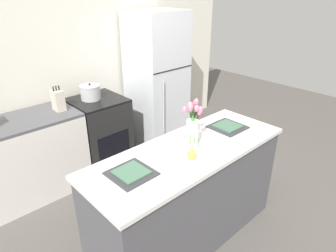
{
  "coord_description": "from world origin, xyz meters",
  "views": [
    {
      "loc": [
        -1.55,
        -1.42,
        2.12
      ],
      "look_at": [
        0.0,
        0.25,
        1.04
      ],
      "focal_mm": 32.0,
      "sensor_mm": 36.0,
      "label": 1
    }
  ],
  "objects_px": {
    "plate_setting_right": "(228,127)",
    "pear_figurine": "(192,154)",
    "flower_vase": "(192,129)",
    "knife_block": "(58,100)",
    "plate_setting_left": "(131,173)",
    "stove_range": "(100,133)",
    "cooking_pot": "(90,92)",
    "refrigerator": "(157,81)"
  },
  "relations": [
    {
      "from": "cooking_pot",
      "to": "plate_setting_right",
      "type": "bearing_deg",
      "value": -72.81
    },
    {
      "from": "stove_range",
      "to": "flower_vase",
      "type": "relative_size",
      "value": 2.15
    },
    {
      "from": "stove_range",
      "to": "cooking_pot",
      "type": "height_order",
      "value": "cooking_pot"
    },
    {
      "from": "pear_figurine",
      "to": "plate_setting_right",
      "type": "relative_size",
      "value": 0.4
    },
    {
      "from": "flower_vase",
      "to": "plate_setting_left",
      "type": "height_order",
      "value": "flower_vase"
    },
    {
      "from": "pear_figurine",
      "to": "cooking_pot",
      "type": "xyz_separation_m",
      "value": [
        0.15,
        1.76,
        0.01
      ]
    },
    {
      "from": "refrigerator",
      "to": "plate_setting_left",
      "type": "xyz_separation_m",
      "value": [
        -1.6,
        -1.57,
        0.01
      ]
    },
    {
      "from": "plate_setting_left",
      "to": "cooking_pot",
      "type": "relative_size",
      "value": 1.25
    },
    {
      "from": "cooking_pot",
      "to": "plate_setting_left",
      "type": "bearing_deg",
      "value": -110.67
    },
    {
      "from": "stove_range",
      "to": "knife_block",
      "type": "distance_m",
      "value": 0.73
    },
    {
      "from": "stove_range",
      "to": "knife_block",
      "type": "relative_size",
      "value": 3.3
    },
    {
      "from": "pear_figurine",
      "to": "plate_setting_left",
      "type": "xyz_separation_m",
      "value": [
        -0.45,
        0.15,
        -0.04
      ]
    },
    {
      "from": "flower_vase",
      "to": "knife_block",
      "type": "height_order",
      "value": "flower_vase"
    },
    {
      "from": "cooking_pot",
      "to": "flower_vase",
      "type": "bearing_deg",
      "value": -90.88
    },
    {
      "from": "refrigerator",
      "to": "pear_figurine",
      "type": "bearing_deg",
      "value": -123.77
    },
    {
      "from": "pear_figurine",
      "to": "knife_block",
      "type": "distance_m",
      "value": 1.72
    },
    {
      "from": "stove_range",
      "to": "plate_setting_right",
      "type": "height_order",
      "value": "plate_setting_right"
    },
    {
      "from": "refrigerator",
      "to": "plate_setting_right",
      "type": "bearing_deg",
      "value": -107.6
    },
    {
      "from": "refrigerator",
      "to": "cooking_pot",
      "type": "xyz_separation_m",
      "value": [
        -1.0,
        0.04,
        0.06
      ]
    },
    {
      "from": "plate_setting_right",
      "to": "pear_figurine",
      "type": "bearing_deg",
      "value": -166.81
    },
    {
      "from": "knife_block",
      "to": "refrigerator",
      "type": "bearing_deg",
      "value": 0.86
    },
    {
      "from": "plate_setting_right",
      "to": "knife_block",
      "type": "height_order",
      "value": "knife_block"
    },
    {
      "from": "flower_vase",
      "to": "knife_block",
      "type": "xyz_separation_m",
      "value": [
        -0.4,
        1.58,
        -0.09
      ]
    },
    {
      "from": "stove_range",
      "to": "pear_figurine",
      "type": "distance_m",
      "value": 1.81
    },
    {
      "from": "stove_range",
      "to": "cooking_pot",
      "type": "xyz_separation_m",
      "value": [
        -0.05,
        0.05,
        0.53
      ]
    },
    {
      "from": "stove_range",
      "to": "plate_setting_right",
      "type": "bearing_deg",
      "value": -73.86
    },
    {
      "from": "knife_block",
      "to": "stove_range",
      "type": "bearing_deg",
      "value": 2.51
    },
    {
      "from": "refrigerator",
      "to": "knife_block",
      "type": "height_order",
      "value": "refrigerator"
    },
    {
      "from": "pear_figurine",
      "to": "flower_vase",
      "type": "bearing_deg",
      "value": 42.81
    },
    {
      "from": "refrigerator",
      "to": "pear_figurine",
      "type": "distance_m",
      "value": 2.07
    },
    {
      "from": "cooking_pot",
      "to": "stove_range",
      "type": "bearing_deg",
      "value": -44.84
    },
    {
      "from": "stove_range",
      "to": "flower_vase",
      "type": "bearing_deg",
      "value": -92.53
    },
    {
      "from": "pear_figurine",
      "to": "cooking_pot",
      "type": "relative_size",
      "value": 0.5
    },
    {
      "from": "flower_vase",
      "to": "pear_figurine",
      "type": "relative_size",
      "value": 3.5
    },
    {
      "from": "pear_figurine",
      "to": "plate_setting_left",
      "type": "bearing_deg",
      "value": 161.34
    },
    {
      "from": "plate_setting_left",
      "to": "plate_setting_right",
      "type": "relative_size",
      "value": 1.0
    },
    {
      "from": "plate_setting_left",
      "to": "cooking_pot",
      "type": "distance_m",
      "value": 1.72
    },
    {
      "from": "plate_setting_left",
      "to": "cooking_pot",
      "type": "bearing_deg",
      "value": 69.33
    },
    {
      "from": "cooking_pot",
      "to": "knife_block",
      "type": "xyz_separation_m",
      "value": [
        -0.42,
        -0.07,
        0.03
      ]
    },
    {
      "from": "refrigerator",
      "to": "flower_vase",
      "type": "relative_size",
      "value": 4.44
    },
    {
      "from": "refrigerator",
      "to": "cooking_pot",
      "type": "bearing_deg",
      "value": 177.45
    },
    {
      "from": "stove_range",
      "to": "knife_block",
      "type": "bearing_deg",
      "value": -177.49
    }
  ]
}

